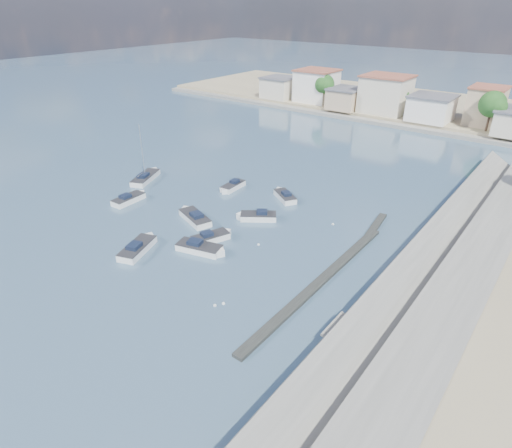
{
  "coord_description": "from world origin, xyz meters",
  "views": [
    {
      "loc": [
        23.24,
        -21.55,
        24.97
      ],
      "look_at": [
        -4.11,
        13.85,
        1.4
      ],
      "focal_mm": 30.0,
      "sensor_mm": 36.0,
      "label": 1
    }
  ],
  "objects_px": {
    "motorboat_e": "(130,199)",
    "motorboat_f": "(284,196)",
    "motorboat_a": "(139,247)",
    "motorboat_g": "(232,187)",
    "motorboat_h": "(202,249)",
    "motorboat_c": "(194,217)",
    "motorboat_d": "(256,217)",
    "motorboat_b": "(212,237)",
    "sailboat": "(146,177)"
  },
  "relations": [
    {
      "from": "motorboat_a",
      "to": "motorboat_b",
      "type": "height_order",
      "value": "same"
    },
    {
      "from": "motorboat_f",
      "to": "sailboat",
      "type": "relative_size",
      "value": 0.52
    },
    {
      "from": "motorboat_e",
      "to": "motorboat_c",
      "type": "bearing_deg",
      "value": 7.42
    },
    {
      "from": "motorboat_b",
      "to": "motorboat_f",
      "type": "bearing_deg",
      "value": 90.15
    },
    {
      "from": "motorboat_f",
      "to": "motorboat_c",
      "type": "bearing_deg",
      "value": -113.32
    },
    {
      "from": "motorboat_d",
      "to": "sailboat",
      "type": "distance_m",
      "value": 21.91
    },
    {
      "from": "motorboat_b",
      "to": "motorboat_c",
      "type": "relative_size",
      "value": 0.81
    },
    {
      "from": "motorboat_g",
      "to": "motorboat_h",
      "type": "xyz_separation_m",
      "value": [
        8.83,
        -15.55,
        -0.0
      ]
    },
    {
      "from": "motorboat_b",
      "to": "sailboat",
      "type": "relative_size",
      "value": 0.55
    },
    {
      "from": "motorboat_c",
      "to": "motorboat_e",
      "type": "bearing_deg",
      "value": -172.58
    },
    {
      "from": "motorboat_c",
      "to": "sailboat",
      "type": "bearing_deg",
      "value": 161.41
    },
    {
      "from": "motorboat_h",
      "to": "sailboat",
      "type": "xyz_separation_m",
      "value": [
        -21.91,
        10.3,
        0.03
      ]
    },
    {
      "from": "motorboat_e",
      "to": "motorboat_g",
      "type": "height_order",
      "value": "same"
    },
    {
      "from": "motorboat_a",
      "to": "motorboat_e",
      "type": "height_order",
      "value": "same"
    },
    {
      "from": "motorboat_c",
      "to": "motorboat_d",
      "type": "distance_m",
      "value": 7.95
    },
    {
      "from": "motorboat_d",
      "to": "motorboat_f",
      "type": "xyz_separation_m",
      "value": [
        -0.82,
        7.51,
        0.0
      ]
    },
    {
      "from": "motorboat_c",
      "to": "sailboat",
      "type": "height_order",
      "value": "sailboat"
    },
    {
      "from": "motorboat_a",
      "to": "sailboat",
      "type": "height_order",
      "value": "sailboat"
    },
    {
      "from": "motorboat_d",
      "to": "sailboat",
      "type": "bearing_deg",
      "value": 179.21
    },
    {
      "from": "motorboat_e",
      "to": "sailboat",
      "type": "distance_m",
      "value": 8.17
    },
    {
      "from": "motorboat_d",
      "to": "motorboat_h",
      "type": "bearing_deg",
      "value": -90.01
    },
    {
      "from": "motorboat_c",
      "to": "motorboat_f",
      "type": "height_order",
      "value": "same"
    },
    {
      "from": "motorboat_g",
      "to": "sailboat",
      "type": "height_order",
      "value": "sailboat"
    },
    {
      "from": "motorboat_b",
      "to": "motorboat_h",
      "type": "relative_size",
      "value": 0.85
    },
    {
      "from": "motorboat_h",
      "to": "motorboat_d",
      "type": "bearing_deg",
      "value": 89.99
    },
    {
      "from": "sailboat",
      "to": "motorboat_b",
      "type": "bearing_deg",
      "value": -20.03
    },
    {
      "from": "motorboat_d",
      "to": "motorboat_f",
      "type": "distance_m",
      "value": 7.55
    },
    {
      "from": "motorboat_h",
      "to": "motorboat_b",
      "type": "bearing_deg",
      "value": 106.6
    },
    {
      "from": "motorboat_c",
      "to": "motorboat_e",
      "type": "height_order",
      "value": "same"
    },
    {
      "from": "motorboat_e",
      "to": "motorboat_f",
      "type": "height_order",
      "value": "same"
    },
    {
      "from": "motorboat_e",
      "to": "motorboat_h",
      "type": "relative_size",
      "value": 0.92
    },
    {
      "from": "motorboat_d",
      "to": "motorboat_g",
      "type": "relative_size",
      "value": 0.97
    },
    {
      "from": "motorboat_g",
      "to": "motorboat_h",
      "type": "bearing_deg",
      "value": -60.43
    },
    {
      "from": "motorboat_b",
      "to": "sailboat",
      "type": "distance_m",
      "value": 22.49
    },
    {
      "from": "motorboat_f",
      "to": "motorboat_h",
      "type": "distance_m",
      "value": 17.52
    },
    {
      "from": "motorboat_f",
      "to": "motorboat_e",
      "type": "bearing_deg",
      "value": -139.74
    },
    {
      "from": "motorboat_c",
      "to": "motorboat_f",
      "type": "xyz_separation_m",
      "value": [
        5.38,
        12.49,
        -0.0
      ]
    },
    {
      "from": "motorboat_g",
      "to": "motorboat_h",
      "type": "distance_m",
      "value": 17.88
    },
    {
      "from": "motorboat_g",
      "to": "motorboat_b",
      "type": "bearing_deg",
      "value": -58.14
    },
    {
      "from": "motorboat_b",
      "to": "motorboat_e",
      "type": "height_order",
      "value": "same"
    },
    {
      "from": "motorboat_a",
      "to": "motorboat_f",
      "type": "relative_size",
      "value": 1.26
    },
    {
      "from": "motorboat_b",
      "to": "motorboat_c",
      "type": "distance_m",
      "value": 5.94
    },
    {
      "from": "motorboat_d",
      "to": "motorboat_h",
      "type": "relative_size",
      "value": 0.83
    },
    {
      "from": "motorboat_a",
      "to": "motorboat_e",
      "type": "bearing_deg",
      "value": 146.26
    },
    {
      "from": "motorboat_c",
      "to": "motorboat_g",
      "type": "distance_m",
      "value": 10.86
    },
    {
      "from": "motorboat_b",
      "to": "motorboat_h",
      "type": "distance_m",
      "value": 2.71
    },
    {
      "from": "motorboat_a",
      "to": "motorboat_d",
      "type": "height_order",
      "value": "same"
    },
    {
      "from": "motorboat_f",
      "to": "motorboat_g",
      "type": "relative_size",
      "value": 0.95
    },
    {
      "from": "motorboat_f",
      "to": "motorboat_g",
      "type": "bearing_deg",
      "value": -166.3
    },
    {
      "from": "motorboat_b",
      "to": "motorboat_h",
      "type": "xyz_separation_m",
      "value": [
        0.77,
        -2.6,
        0.0
      ]
    }
  ]
}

